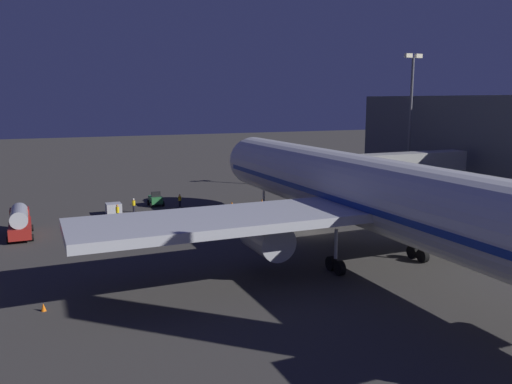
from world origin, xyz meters
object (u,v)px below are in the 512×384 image
Objects in this scene: traffic_cone_wingtip_svc_side at (43,307)px; ground_crew_marshaller_fwd at (118,211)px; jet_bridge at (377,165)px; traffic_cone_nose_port at (262,201)px; baggage_tug_spare at (156,200)px; fuel_tanker at (20,221)px; airliner_at_gate at (375,195)px; traffic_cone_nose_starboard at (232,203)px; ground_crew_under_port_wing at (134,205)px; apron_floodlight_mast at (410,115)px; ground_crew_near_nose_gear at (180,200)px; baggage_container_near_belt at (114,209)px.

ground_crew_marshaller_fwd is at bearing -108.91° from traffic_cone_wingtip_svc_side.
jet_bridge is 42.01× the size of traffic_cone_nose_port.
baggage_tug_spare is 0.37× the size of fuel_tanker.
airliner_at_gate reaches higher than traffic_cone_nose_starboard.
traffic_cone_nose_starboard is (4.40, 0.00, 0.00)m from traffic_cone_nose_port.
ground_crew_under_port_wing is at bearing -3.07° from traffic_cone_nose_port.
fuel_tanker is at bearing 20.44° from ground_crew_marshaller_fwd.
apron_floodlight_mast is 37.24× the size of traffic_cone_wingtip_svc_side.
ground_crew_near_nose_gear is 9.62m from ground_crew_marshaller_fwd.
baggage_tug_spare is at bearing -132.57° from ground_crew_marshaller_fwd.
airliner_at_gate is at bearing 106.49° from ground_crew_near_nose_gear.
ground_crew_near_nose_gear is at bearing -171.52° from baggage_container_near_belt.
ground_crew_marshaller_fwd is at bearing -16.94° from jet_bridge.
ground_crew_under_port_wing is 3.19× the size of traffic_cone_wingtip_svc_side.
jet_bridge reaches higher than ground_crew_near_nose_gear.
apron_floodlight_mast reaches higher than baggage_container_near_belt.
baggage_tug_spare is 35.17m from traffic_cone_wingtip_svc_side.
baggage_tug_spare is (11.58, -32.16, -5.19)m from airliner_at_gate.
traffic_cone_wingtip_svc_side is at bearing 72.98° from baggage_container_near_belt.
baggage_tug_spare is at bearing -15.66° from traffic_cone_nose_port.
jet_bridge reaches higher than ground_crew_marshaller_fwd.
ground_crew_under_port_wing is 3.19× the size of traffic_cone_nose_starboard.
baggage_container_near_belt is at bearing -107.02° from traffic_cone_wingtip_svc_side.
ground_crew_marshaller_fwd is at bearing 1.39° from apron_floodlight_mast.
apron_floodlight_mast reaches higher than ground_crew_under_port_wing.
traffic_cone_wingtip_svc_side is at bearing 49.45° from traffic_cone_nose_starboard.
apron_floodlight_mast is at bearing -133.63° from airliner_at_gate.
traffic_cone_nose_port is (-2.20, -28.30, -5.69)m from airliner_at_gate.
jet_bridge is at bearing -126.57° from airliner_at_gate.
traffic_cone_nose_port is (-11.07, 1.66, -0.67)m from ground_crew_near_nose_gear.
ground_crew_under_port_wing reaches higher than traffic_cone_wingtip_svc_side.
apron_floodlight_mast is 37.24× the size of traffic_cone_nose_port.
baggage_container_near_belt reaches higher than traffic_cone_wingtip_svc_side.
traffic_cone_nose_starboard is at bearing 175.87° from ground_crew_under_port_wing.
ground_crew_under_port_wing reaches higher than ground_crew_near_nose_gear.
baggage_container_near_belt is at bearing -146.62° from fuel_tanker.
jet_bridge is at bearing -156.93° from traffic_cone_wingtip_svc_side.
jet_bridge is 25.56m from ground_crew_near_nose_gear.
apron_floodlight_mast reaches higher than traffic_cone_nose_port.
traffic_cone_nose_starboard is 1.00× the size of traffic_cone_wingtip_svc_side.
ground_crew_under_port_wing is at bearing -4.13° from traffic_cone_nose_starboard.
ground_crew_under_port_wing reaches higher than traffic_cone_nose_port.
traffic_cone_nose_port is 1.00× the size of traffic_cone_nose_starboard.
jet_bridge reaches higher than traffic_cone_wingtip_svc_side.
jet_bridge is at bearing 172.61° from fuel_tanker.
ground_crew_under_port_wing is at bearing -3.48° from apron_floodlight_mast.
traffic_cone_nose_starboard is at bearing -85.55° from airliner_at_gate.
baggage_container_near_belt is 1.05× the size of ground_crew_near_nose_gear.
ground_crew_near_nose_gear reaches higher than traffic_cone_nose_starboard.
apron_floodlight_mast is at bearing 177.45° from baggage_container_near_belt.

